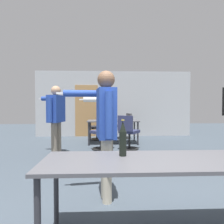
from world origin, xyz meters
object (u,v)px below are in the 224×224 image
object	(u,v)px
person_far_watching	(56,114)
drink_cup	(108,119)
office_chair_far_left	(128,133)
beer_bottle	(123,139)
person_right_polo	(105,122)
office_chair_near_pushed	(124,127)
person_center_tall	(108,117)
office_chair_mid_tucked	(103,133)
office_chair_side_rolled	(99,128)

from	to	relation	value
person_far_watching	drink_cup	distance (m)	1.96
office_chair_far_left	beer_bottle	bearing A→B (deg)	-64.30
person_right_polo	office_chair_near_pushed	size ratio (longest dim) A/B	1.79
person_center_tall	beer_bottle	bearing A→B (deg)	177.37
person_right_polo	beer_bottle	bearing A→B (deg)	-173.99
person_far_watching	beer_bottle	distance (m)	3.32
office_chair_far_left	drink_cup	distance (m)	1.04
office_chair_mid_tucked	person_right_polo	bearing A→B (deg)	139.52
person_far_watching	office_chair_far_left	world-z (taller)	person_far_watching
person_right_polo	beer_bottle	xyz separation A→B (m)	(0.16, -0.68, -0.11)
office_chair_side_rolled	person_center_tall	bearing A→B (deg)	171.66
beer_bottle	drink_cup	world-z (taller)	beer_bottle
person_far_watching	office_chair_near_pushed	bearing A→B (deg)	-22.46
person_right_polo	office_chair_side_rolled	xyz separation A→B (m)	(-0.18, 4.67, -0.60)
person_far_watching	office_chair_near_pushed	size ratio (longest dim) A/B	1.82
person_far_watching	beer_bottle	size ratio (longest dim) A/B	4.94
office_chair_near_pushed	office_chair_mid_tucked	bearing A→B (deg)	142.34
person_center_tall	office_chair_mid_tucked	distance (m)	1.50
office_chair_far_left	office_chair_side_rolled	distance (m)	1.92
person_right_polo	person_far_watching	bearing A→B (deg)	19.44
person_far_watching	beer_bottle	bearing A→B (deg)	-140.56
office_chair_near_pushed	person_center_tall	bearing A→B (deg)	154.08
person_right_polo	beer_bottle	world-z (taller)	person_right_polo
office_chair_mid_tucked	office_chair_side_rolled	xyz separation A→B (m)	(-0.15, 1.61, -0.03)
person_right_polo	office_chair_mid_tucked	distance (m)	3.11
drink_cup	office_chair_near_pushed	bearing A→B (deg)	59.95
person_right_polo	office_chair_side_rolled	bearing A→B (deg)	-5.21
person_center_tall	office_chair_far_left	world-z (taller)	person_center_tall
person_center_tall	office_chair_side_rolled	distance (m)	3.08
person_far_watching	office_chair_mid_tucked	distance (m)	1.48
office_chair_near_pushed	office_chair_side_rolled	world-z (taller)	office_chair_near_pushed
drink_cup	person_center_tall	bearing A→B (deg)	-91.41
office_chair_near_pushed	office_chair_far_left	bearing A→B (deg)	163.21
person_center_tall	beer_bottle	world-z (taller)	person_center_tall
person_right_polo	person_center_tall	xyz separation A→B (m)	(0.09, 1.66, -0.04)
drink_cup	beer_bottle	bearing A→B (deg)	-89.69
office_chair_mid_tucked	drink_cup	world-z (taller)	office_chair_mid_tucked
office_chair_far_left	drink_cup	size ratio (longest dim) A/B	9.55
beer_bottle	drink_cup	xyz separation A→B (m)	(-0.02, 4.46, -0.11)
person_right_polo	drink_cup	bearing A→B (deg)	-9.52
person_right_polo	drink_cup	size ratio (longest dim) A/B	16.71
beer_bottle	office_chair_near_pushed	bearing A→B (deg)	83.77
person_right_polo	office_chair_side_rolled	distance (m)	4.71
person_right_polo	office_chair_far_left	size ratio (longest dim) A/B	1.75
person_far_watching	office_chair_mid_tucked	bearing A→B (deg)	-43.10
office_chair_mid_tucked	beer_bottle	size ratio (longest dim) A/B	2.75
office_chair_far_left	office_chair_side_rolled	bearing A→B (deg)	150.09
person_right_polo	person_far_watching	xyz separation A→B (m)	(-1.19, 2.34, -0.00)
office_chair_mid_tucked	drink_cup	size ratio (longest dim) A/B	9.48
person_far_watching	office_chair_mid_tucked	xyz separation A→B (m)	(1.16, 0.71, -0.57)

